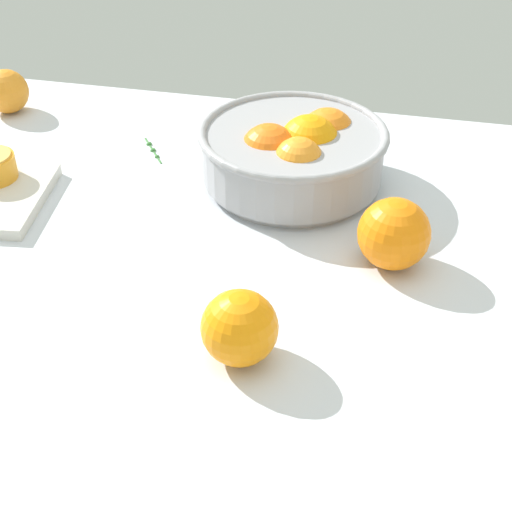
{
  "coord_description": "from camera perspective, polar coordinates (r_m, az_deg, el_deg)",
  "views": [
    {
      "loc": [
        17.12,
        -68.95,
        55.23
      ],
      "look_at": [
        2.33,
        -3.29,
        5.97
      ],
      "focal_mm": 53.04,
      "sensor_mm": 36.0,
      "label": 1
    }
  ],
  "objects": [
    {
      "name": "loose_orange_3",
      "position": [
        0.91,
        10.36,
        1.65
      ],
      "size": [
        8.76,
        8.76,
        8.76
      ],
      "primitive_type": "sphere",
      "color": "orange",
      "rests_on": "ground_plane"
    },
    {
      "name": "herb_sprig_1",
      "position": [
        1.26,
        -0.16,
        10.44
      ],
      "size": [
        1.03,
        6.75,
        0.91
      ],
      "color": "#378C37",
      "rests_on": "ground_plane"
    },
    {
      "name": "ground_plane",
      "position": [
        0.91,
        -0.98,
        -2.42
      ],
      "size": [
        115.19,
        97.67,
        3.0
      ],
      "primitive_type": "cube",
      "color": "silver"
    },
    {
      "name": "loose_orange_0",
      "position": [
        0.77,
        -1.25,
        -5.44
      ],
      "size": [
        8.03,
        8.03,
        8.03
      ],
      "primitive_type": "sphere",
      "color": "orange",
      "rests_on": "ground_plane"
    },
    {
      "name": "herb_sprig_0",
      "position": [
        1.18,
        -7.81,
        8.02
      ],
      "size": [
        5.27,
        7.32,
        0.9
      ],
      "color": "#356D30",
      "rests_on": "ground_plane"
    },
    {
      "name": "fruit_bowl",
      "position": [
        1.06,
        2.83,
        7.8
      ],
      "size": [
        26.24,
        26.24,
        10.26
      ],
      "color": "#99999E",
      "rests_on": "ground_plane"
    },
    {
      "name": "loose_orange_2",
      "position": [
        1.34,
        -18.3,
        11.71
      ],
      "size": [
        7.2,
        7.2,
        7.2
      ],
      "primitive_type": "sphere",
      "color": "orange",
      "rests_on": "ground_plane"
    }
  ]
}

